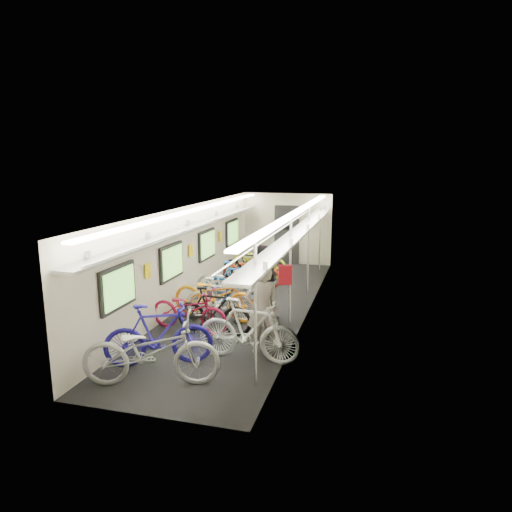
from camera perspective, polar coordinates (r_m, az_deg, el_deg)
The scene contains 16 objects.
train_car_shell at distance 11.50m, azimuth -1.98°, elevation 2.74°, with size 10.00×10.00×10.00m.
bicycle_0 at distance 7.44m, azimuth -12.98°, elevation -11.48°, with size 0.75×2.15×1.13m, color #A09FA4.
bicycle_1 at distance 8.06m, azimuth -12.08°, elevation -9.62°, with size 0.52×1.85×1.11m, color #211894.
bicycle_2 at distance 9.54m, azimuth -8.37°, elevation -6.66°, with size 0.62×1.77×0.93m, color maroon.
bicycle_3 at distance 9.34m, azimuth -5.32°, elevation -6.85°, with size 0.46×1.62×0.97m, color black.
bicycle_4 at distance 10.18m, azimuth -5.12°, elevation -4.92°, with size 0.72×2.07×1.09m, color orange.
bicycle_5 at distance 10.15m, azimuth -4.55°, elevation -5.36°, with size 0.45×1.58×0.95m, color white.
bicycle_6 at distance 10.90m, azimuth -3.67°, elevation -3.78°, with size 0.72×2.06×1.08m, color #AAABAF.
bicycle_7 at distance 11.31m, azimuth -2.11°, elevation -3.23°, with size 0.50×1.78×1.07m, color #1D5FAE.
bicycle_8 at distance 12.74m, azimuth -0.60°, elevation -1.85°, with size 0.61×1.74×0.92m, color maroon.
bicycle_9 at distance 13.11m, azimuth -0.90°, elevation -1.24°, with size 0.48×1.69×1.02m, color black.
bicycle_10 at distance 13.88m, azimuth 0.36°, elevation -0.60°, with size 0.64×1.84×0.97m, color #C7CA13.
bicycle_11 at distance 8.07m, azimuth -0.94°, elevation -9.28°, with size 0.53×1.88×1.13m, color silver.
passenger_near at distance 8.32m, azimuth 0.85°, elevation -6.60°, with size 0.61×0.40×1.68m, color gray.
passenger_mid at distance 10.06m, azimuth 0.65°, elevation -3.29°, with size 0.82×0.64×1.69m, color black.
backpack at distance 8.96m, azimuth 3.67°, elevation -2.35°, with size 0.26×0.14×0.38m, color #AC111E.
Camera 1 is at (2.96, -10.14, 3.47)m, focal length 32.00 mm.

